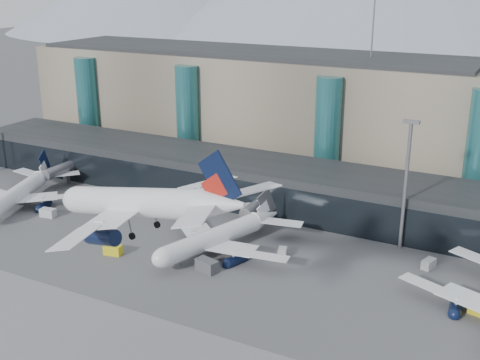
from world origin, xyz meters
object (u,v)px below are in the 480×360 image
(hero_jet, at_px, (151,197))
(veh_c, at_px, (207,266))
(veh_a, at_px, (48,213))
(jet_parked_mid, at_px, (225,229))
(veh_b, at_px, (213,237))
(jet_parked_left, at_px, (23,186))
(veh_e, at_px, (480,309))
(veh_g, at_px, (282,252))
(lightmast_mid, at_px, (406,178))
(veh_h, at_px, (113,250))
(veh_d, at_px, (429,264))

(hero_jet, xyz_separation_m, veh_c, (-8.16, 26.55, -23.36))
(veh_a, bearing_deg, jet_parked_mid, -3.04)
(veh_b, bearing_deg, jet_parked_mid, -96.00)
(jet_parked_left, distance_m, veh_a, 12.70)
(veh_e, relative_size, veh_g, 1.22)
(jet_parked_mid, relative_size, veh_a, 10.16)
(lightmast_mid, height_order, veh_b, lightmast_mid)
(lightmast_mid, height_order, veh_g, lightmast_mid)
(veh_h, bearing_deg, hero_jet, -52.00)
(veh_e, bearing_deg, veh_c, -156.87)
(lightmast_mid, xyz_separation_m, jet_parked_mid, (-30.32, -15.71, -10.35))
(jet_parked_left, height_order, jet_parked_mid, jet_parked_mid)
(jet_parked_mid, distance_m, veh_d, 38.36)
(veh_a, distance_m, veh_b, 39.08)
(veh_d, bearing_deg, veh_c, 136.63)
(hero_jet, bearing_deg, veh_b, 118.37)
(veh_d, height_order, veh_g, veh_d)
(veh_a, relative_size, veh_e, 1.03)
(veh_e, xyz_separation_m, veh_g, (-35.91, 4.66, -0.14))
(hero_jet, height_order, jet_parked_mid, hero_jet)
(lightmast_mid, bearing_deg, veh_c, -137.65)
(jet_parked_mid, distance_m, veh_e, 47.47)
(jet_parked_left, bearing_deg, veh_g, -107.66)
(jet_parked_left, distance_m, veh_d, 91.63)
(hero_jet, relative_size, veh_d, 11.09)
(veh_b, relative_size, veh_e, 0.77)
(jet_parked_mid, bearing_deg, veh_e, -75.48)
(veh_g, bearing_deg, veh_h, -80.16)
(veh_d, xyz_separation_m, veh_e, (10.28, -12.51, 0.06))
(hero_jet, height_order, veh_g, hero_jet)
(lightmast_mid, relative_size, hero_jet, 0.78)
(lightmast_mid, distance_m, veh_e, 28.58)
(hero_jet, xyz_separation_m, jet_parked_mid, (-9.98, 36.81, -20.43))
(veh_e, distance_m, veh_g, 36.21)
(veh_d, bearing_deg, veh_g, 124.20)
(veh_c, bearing_deg, jet_parked_left, -176.16)
(jet_parked_mid, height_order, veh_g, jet_parked_mid)
(jet_parked_mid, bearing_deg, veh_b, 81.26)
(veh_a, xyz_separation_m, veh_e, (89.80, 1.33, -0.02))
(hero_jet, bearing_deg, jet_parked_mid, 113.80)
(veh_a, height_order, veh_b, veh_a)
(jet_parked_left, xyz_separation_m, veh_a, (11.56, -4.23, -3.13))
(lightmast_mid, xyz_separation_m, hero_jet, (-20.34, -52.52, 10.08))
(veh_h, bearing_deg, veh_c, -3.83)
(veh_d, bearing_deg, hero_jet, 166.97)
(veh_a, height_order, veh_h, veh_h)
(veh_h, bearing_deg, veh_d, 11.38)
(veh_b, xyz_separation_m, veh_d, (40.93, 7.62, 0.14))
(lightmast_mid, bearing_deg, veh_d, -42.45)
(lightmast_mid, height_order, jet_parked_left, lightmast_mid)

